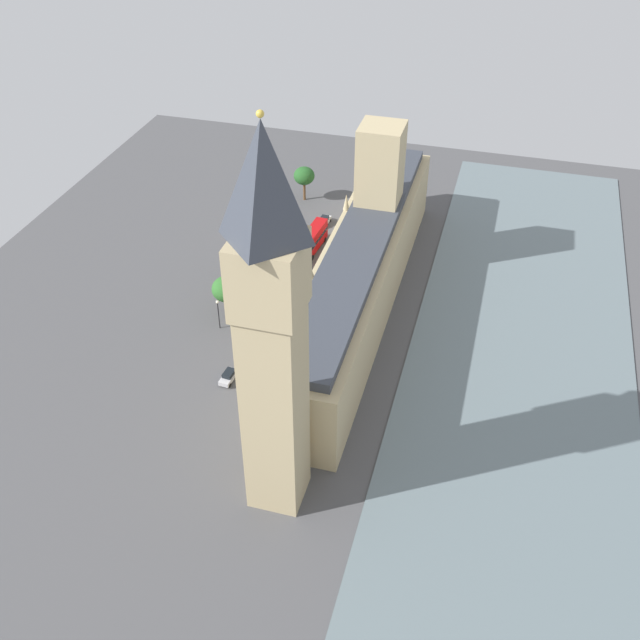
{
  "coord_description": "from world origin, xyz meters",
  "views": [
    {
      "loc": [
        -24.58,
        107.04,
        80.77
      ],
      "look_at": [
        1.0,
        15.7,
        8.01
      ],
      "focal_mm": 41.24,
      "sensor_mm": 36.0,
      "label": 1
    }
  ],
  "objects_px": {
    "double_decker_bus_by_river_gate": "(313,239)",
    "plane_tree_under_trees": "(304,176)",
    "pedestrian_trailing": "(328,258)",
    "street_lamp_slot_10": "(251,261)",
    "plane_tree_near_tower": "(227,289)",
    "plane_tree_opposite_hall": "(255,248)",
    "double_decker_bus_kerbside": "(290,282)",
    "car_blue_leading": "(262,345)",
    "clock_tower": "(271,332)",
    "parliament_building": "(362,266)",
    "car_silver_corner": "(229,376)",
    "pedestrian_far_end": "(326,263)",
    "street_lamp_slot_11": "(218,309)",
    "car_white_midblock": "(324,220)"
  },
  "relations": [
    {
      "from": "double_decker_bus_by_river_gate",
      "to": "plane_tree_under_trees",
      "type": "bearing_deg",
      "value": -63.57
    },
    {
      "from": "pedestrian_trailing",
      "to": "street_lamp_slot_10",
      "type": "bearing_deg",
      "value": 87.86
    },
    {
      "from": "pedestrian_trailing",
      "to": "plane_tree_near_tower",
      "type": "distance_m",
      "value": 25.9
    },
    {
      "from": "plane_tree_opposite_hall",
      "to": "plane_tree_near_tower",
      "type": "bearing_deg",
      "value": 87.08
    },
    {
      "from": "double_decker_bus_by_river_gate",
      "to": "double_decker_bus_kerbside",
      "type": "relative_size",
      "value": 1.01
    },
    {
      "from": "pedestrian_trailing",
      "to": "car_blue_leading",
      "type": "bearing_deg",
      "value": 133.09
    },
    {
      "from": "clock_tower",
      "to": "parliament_building",
      "type": "bearing_deg",
      "value": -90.83
    },
    {
      "from": "plane_tree_near_tower",
      "to": "street_lamp_slot_10",
      "type": "bearing_deg",
      "value": -90.42
    },
    {
      "from": "plane_tree_under_trees",
      "to": "pedestrian_trailing",
      "type": "bearing_deg",
      "value": 116.88
    },
    {
      "from": "plane_tree_under_trees",
      "to": "plane_tree_opposite_hall",
      "type": "relative_size",
      "value": 0.86
    },
    {
      "from": "parliament_building",
      "to": "plane_tree_opposite_hall",
      "type": "xyz_separation_m",
      "value": [
        21.67,
        -3.06,
        -1.73
      ]
    },
    {
      "from": "car_silver_corner",
      "to": "pedestrian_far_end",
      "type": "relative_size",
      "value": 2.8
    },
    {
      "from": "car_blue_leading",
      "to": "street_lamp_slot_11",
      "type": "bearing_deg",
      "value": -21.17
    },
    {
      "from": "car_white_midblock",
      "to": "plane_tree_near_tower",
      "type": "relative_size",
      "value": 0.53
    },
    {
      "from": "clock_tower",
      "to": "car_white_midblock",
      "type": "relative_size",
      "value": 13.11
    },
    {
      "from": "street_lamp_slot_10",
      "to": "street_lamp_slot_11",
      "type": "height_order",
      "value": "street_lamp_slot_11"
    },
    {
      "from": "clock_tower",
      "to": "pedestrian_trailing",
      "type": "relative_size",
      "value": 33.87
    },
    {
      "from": "car_white_midblock",
      "to": "pedestrian_far_end",
      "type": "height_order",
      "value": "car_white_midblock"
    },
    {
      "from": "car_white_midblock",
      "to": "double_decker_bus_by_river_gate",
      "type": "height_order",
      "value": "double_decker_bus_by_river_gate"
    },
    {
      "from": "double_decker_bus_kerbside",
      "to": "car_silver_corner",
      "type": "relative_size",
      "value": 2.52
    },
    {
      "from": "parliament_building",
      "to": "car_silver_corner",
      "type": "distance_m",
      "value": 32.03
    },
    {
      "from": "double_decker_bus_kerbside",
      "to": "double_decker_bus_by_river_gate",
      "type": "bearing_deg",
      "value": -88.37
    },
    {
      "from": "pedestrian_far_end",
      "to": "plane_tree_near_tower",
      "type": "height_order",
      "value": "plane_tree_near_tower"
    },
    {
      "from": "parliament_building",
      "to": "plane_tree_near_tower",
      "type": "relative_size",
      "value": 10.04
    },
    {
      "from": "pedestrian_far_end",
      "to": "plane_tree_under_trees",
      "type": "distance_m",
      "value": 28.79
    },
    {
      "from": "car_blue_leading",
      "to": "street_lamp_slot_10",
      "type": "relative_size",
      "value": 0.75
    },
    {
      "from": "parliament_building",
      "to": "double_decker_bus_kerbside",
      "type": "xyz_separation_m",
      "value": [
        13.41,
        0.91,
        -5.53
      ]
    },
    {
      "from": "double_decker_bus_kerbside",
      "to": "street_lamp_slot_11",
      "type": "relative_size",
      "value": 1.76
    },
    {
      "from": "parliament_building",
      "to": "pedestrian_far_end",
      "type": "xyz_separation_m",
      "value": [
        9.42,
        -10.08,
        -7.49
      ]
    },
    {
      "from": "double_decker_bus_kerbside",
      "to": "car_white_midblock",
      "type": "bearing_deg",
      "value": -87.39
    },
    {
      "from": "street_lamp_slot_10",
      "to": "plane_tree_under_trees",
      "type": "bearing_deg",
      "value": -91.19
    },
    {
      "from": "clock_tower",
      "to": "double_decker_bus_kerbside",
      "type": "distance_m",
      "value": 53.85
    },
    {
      "from": "pedestrian_far_end",
      "to": "plane_tree_under_trees",
      "type": "relative_size",
      "value": 0.19
    },
    {
      "from": "double_decker_bus_by_river_gate",
      "to": "pedestrian_far_end",
      "type": "bearing_deg",
      "value": 133.59
    },
    {
      "from": "double_decker_bus_by_river_gate",
      "to": "clock_tower",
      "type": "bearing_deg",
      "value": 106.88
    },
    {
      "from": "street_lamp_slot_10",
      "to": "pedestrian_far_end",
      "type": "bearing_deg",
      "value": -147.78
    },
    {
      "from": "plane_tree_near_tower",
      "to": "double_decker_bus_by_river_gate",
      "type": "bearing_deg",
      "value": -108.97
    },
    {
      "from": "double_decker_bus_kerbside",
      "to": "pedestrian_trailing",
      "type": "relative_size",
      "value": 6.52
    },
    {
      "from": "double_decker_bus_kerbside",
      "to": "street_lamp_slot_10",
      "type": "distance_m",
      "value": 9.4
    },
    {
      "from": "plane_tree_under_trees",
      "to": "street_lamp_slot_10",
      "type": "height_order",
      "value": "plane_tree_under_trees"
    },
    {
      "from": "pedestrian_far_end",
      "to": "street_lamp_slot_10",
      "type": "height_order",
      "value": "street_lamp_slot_10"
    },
    {
      "from": "car_silver_corner",
      "to": "street_lamp_slot_11",
      "type": "height_order",
      "value": "street_lamp_slot_11"
    },
    {
      "from": "car_white_midblock",
      "to": "pedestrian_trailing",
      "type": "bearing_deg",
      "value": -68.15
    },
    {
      "from": "pedestrian_far_end",
      "to": "double_decker_bus_kerbside",
      "type": "bearing_deg",
      "value": -128.64
    },
    {
      "from": "parliament_building",
      "to": "car_blue_leading",
      "type": "xyz_separation_m",
      "value": [
        13.15,
        17.96,
        -7.28
      ]
    },
    {
      "from": "car_blue_leading",
      "to": "plane_tree_under_trees",
      "type": "height_order",
      "value": "plane_tree_under_trees"
    },
    {
      "from": "street_lamp_slot_10",
      "to": "street_lamp_slot_11",
      "type": "bearing_deg",
      "value": 89.55
    },
    {
      "from": "pedestrian_far_end",
      "to": "street_lamp_slot_10",
      "type": "distance_m",
      "value": 15.52
    },
    {
      "from": "parliament_building",
      "to": "plane_tree_under_trees",
      "type": "distance_m",
      "value": 41.72
    },
    {
      "from": "double_decker_bus_by_river_gate",
      "to": "street_lamp_slot_11",
      "type": "relative_size",
      "value": 1.79
    }
  ]
}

